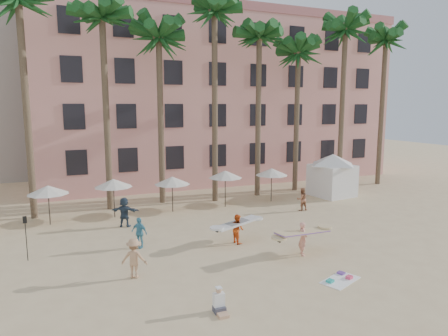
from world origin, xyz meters
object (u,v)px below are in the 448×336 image
Objects in this scene: carrier_yellow at (303,236)px; cabana at (332,171)px; pink_hotel at (211,101)px; carrier_white at (237,227)px.

cabana is at bearing 47.08° from carrier_yellow.
pink_hotel is 15.86m from cabana.
carrier_white is (-2.30, 2.89, -0.10)m from carrier_yellow.
carrier_white is at bearing -147.75° from cabana.
cabana is 14.39m from carrier_yellow.
pink_hotel is at bearing 73.10° from carrier_white.
cabana is (5.63, -13.58, -5.93)m from pink_hotel.
pink_hotel is at bearing 112.52° from cabana.
carrier_yellow is (-4.14, -24.09, -7.02)m from pink_hotel.
cabana is 14.32m from carrier_white.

